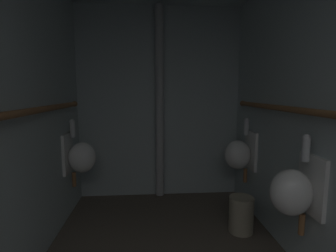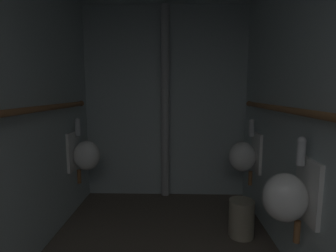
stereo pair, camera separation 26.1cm
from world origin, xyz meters
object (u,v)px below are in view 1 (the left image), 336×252
at_px(urinal_left_mid, 80,156).
at_px(standpipe_back_wall, 160,104).
at_px(waste_bin, 241,214).
at_px(urinal_right_mid, 294,191).
at_px(urinal_right_far, 240,154).

relative_size(urinal_left_mid, standpipe_back_wall, 0.31).
relative_size(urinal_left_mid, waste_bin, 2.11).
bearing_deg(urinal_left_mid, waste_bin, -15.79).
bearing_deg(waste_bin, urinal_left_mid, 164.21).
relative_size(standpipe_back_wall, waste_bin, 6.76).
height_order(urinal_left_mid, standpipe_back_wall, standpipe_back_wall).
relative_size(urinal_right_mid, urinal_right_far, 1.00).
height_order(urinal_right_mid, urinal_right_far, same).
bearing_deg(standpipe_back_wall, urinal_left_mid, -153.06).
distance_m(urinal_right_mid, standpipe_back_wall, 1.91).
relative_size(urinal_right_far, standpipe_back_wall, 0.31).
bearing_deg(standpipe_back_wall, urinal_right_mid, -60.41).
bearing_deg(urinal_right_mid, waste_bin, 101.33).
bearing_deg(urinal_right_far, urinal_right_mid, -90.00).
bearing_deg(waste_bin, standpipe_back_wall, 129.61).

